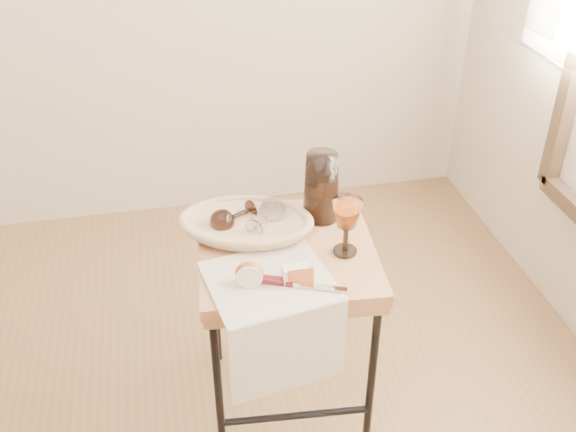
{
  "coord_description": "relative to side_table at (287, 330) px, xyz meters",
  "views": [
    {
      "loc": [
        0.34,
        -1.05,
        1.78
      ],
      "look_at": [
        0.66,
        0.46,
        0.76
      ],
      "focal_mm": 41.76,
      "sensor_mm": 36.0,
      "label": 1
    }
  ],
  "objects": [
    {
      "name": "table_knife",
      "position": [
        -0.0,
        -0.19,
        0.34
      ],
      "size": [
        0.22,
        0.11,
        0.02
      ],
      "primitive_type": null,
      "rotation": [
        0.0,
        0.0,
        -0.39
      ],
      "color": "silver",
      "rests_on": "tea_towel"
    },
    {
      "name": "goblet_lying_b",
      "position": [
        -0.05,
        0.08,
        0.37
      ],
      "size": [
        0.15,
        0.15,
        0.08
      ],
      "primitive_type": null,
      "rotation": [
        0.0,
        0.0,
        0.85
      ],
      "color": "white",
      "rests_on": "bread_basket"
    },
    {
      "name": "apple_half",
      "position": [
        -0.13,
        -0.15,
        0.36
      ],
      "size": [
        0.08,
        0.05,
        0.07
      ],
      "primitive_type": "ellipsoid",
      "rotation": [
        0.0,
        0.0,
        -0.18
      ],
      "color": "red",
      "rests_on": "tea_towel"
    },
    {
      "name": "pitcher",
      "position": [
        0.13,
        0.14,
        0.43
      ],
      "size": [
        0.17,
        0.24,
        0.26
      ],
      "primitive_type": null,
      "rotation": [
        0.0,
        0.0,
        -0.07
      ],
      "color": "black",
      "rests_on": "side_table"
    },
    {
      "name": "bread_basket",
      "position": [
        -0.1,
        0.1,
        0.34
      ],
      "size": [
        0.41,
        0.33,
        0.05
      ],
      "primitive_type": null,
      "rotation": [
        0.0,
        0.0,
        -0.28
      ],
      "color": "tan",
      "rests_on": "side_table"
    },
    {
      "name": "goblet_lying_a",
      "position": [
        -0.13,
        0.12,
        0.37
      ],
      "size": [
        0.14,
        0.12,
        0.07
      ],
      "primitive_type": null,
      "rotation": [
        0.0,
        0.0,
        3.62
      ],
      "color": "black",
      "rests_on": "bread_basket"
    },
    {
      "name": "wine_goblet",
      "position": [
        0.16,
        -0.06,
        0.41
      ],
      "size": [
        0.1,
        0.1,
        0.18
      ],
      "primitive_type": null,
      "rotation": [
        0.0,
        0.0,
        0.13
      ],
      "color": "white",
      "rests_on": "side_table"
    },
    {
      "name": "side_table",
      "position": [
        0.0,
        0.0,
        0.0
      ],
      "size": [
        0.55,
        0.55,
        0.64
      ],
      "primitive_type": null,
      "rotation": [
        0.0,
        0.0,
        -0.08
      ],
      "color": "brown",
      "rests_on": "floor"
    },
    {
      "name": "apple_wedge",
      "position": [
        -0.01,
        -0.16,
        0.35
      ],
      "size": [
        0.07,
        0.04,
        0.05
      ],
      "primitive_type": "cube",
      "rotation": [
        0.0,
        0.0,
        0.03
      ],
      "color": "white",
      "rests_on": "tea_towel"
    },
    {
      "name": "tea_towel",
      "position": [
        -0.08,
        -0.15,
        0.32
      ],
      "size": [
        0.37,
        0.34,
        0.01
      ],
      "primitive_type": "cube",
      "rotation": [
        0.0,
        0.0,
        0.17
      ],
      "color": "white",
      "rests_on": "side_table"
    }
  ]
}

